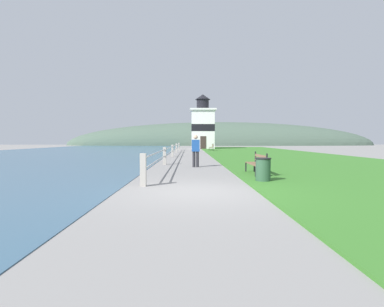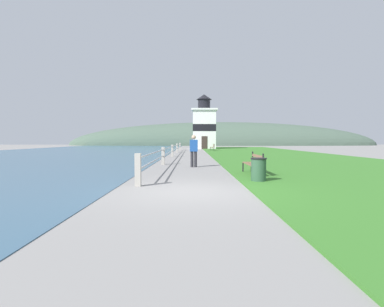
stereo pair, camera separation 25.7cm
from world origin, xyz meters
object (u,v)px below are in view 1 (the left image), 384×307
person_strolling (196,150)px  trash_bin (263,170)px  park_bench_midway (212,147)px  park_bench_near (257,162)px  lighthouse (203,126)px

person_strolling → trash_bin: bearing=-160.5°
park_bench_midway → trash_bin: 29.14m
park_bench_midway → trash_bin: (-0.46, -29.14, -0.11)m
park_bench_near → park_bench_midway: same height
park_bench_near → park_bench_midway: bearing=-90.6°
park_bench_midway → person_strolling: (-2.63, -23.38, 0.39)m
park_bench_midway → person_strolling: 23.53m
lighthouse → person_strolling: lighthouse is taller
lighthouse → park_bench_near: bearing=-89.0°
park_bench_midway → person_strolling: bearing=83.1°
trash_bin → person_strolling: bearing=110.6°
person_strolling → trash_bin: (2.17, -5.75, -0.50)m
trash_bin → lighthouse: bearing=90.5°
person_strolling → park_bench_midway: bearing=-7.5°
park_bench_near → lighthouse: (-0.61, 35.55, 3.11)m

